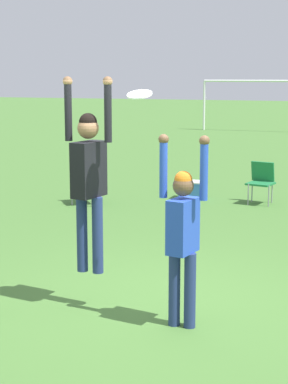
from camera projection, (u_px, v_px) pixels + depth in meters
ground_plane at (158, 305)px, 7.21m from camera, size 120.00×120.00×0.00m
person_jumping at (89, 171)px, 6.92m from camera, size 0.57×0.45×2.14m
person_defending at (183, 228)px, 6.42m from camera, size 0.52×0.40×1.98m
frisbee at (140, 94)px, 6.39m from camera, size 0.26×0.25×0.09m
camping_chair_0 at (89, 177)px, 12.90m from camera, size 0.72×0.81×0.93m
camping_chair_2 at (261, 179)px, 12.88m from camera, size 0.56×0.60×0.83m
cooler_box at (192, 190)px, 13.40m from camera, size 0.48×0.40×0.37m
soccer_goal at (279, 91)px, 28.94m from camera, size 7.10×0.10×2.35m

